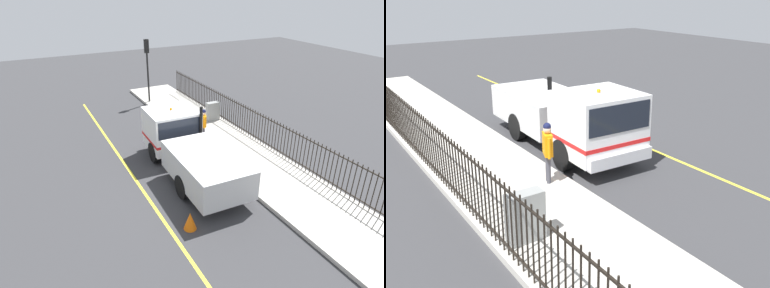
{
  "view_description": "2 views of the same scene",
  "coord_description": "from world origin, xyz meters",
  "views": [
    {
      "loc": [
        -5.58,
        -10.46,
        7.63
      ],
      "look_at": [
        0.75,
        1.8,
        0.93
      ],
      "focal_mm": 31.54,
      "sensor_mm": 36.0,
      "label": 1
    },
    {
      "loc": [
        7.63,
        12.72,
        5.21
      ],
      "look_at": [
        1.0,
        2.99,
        0.89
      ],
      "focal_mm": 40.84,
      "sensor_mm": 36.0,
      "label": 2
    }
  ],
  "objects": [
    {
      "name": "traffic_cone",
      "position": [
        -1.46,
        -2.34,
        0.32
      ],
      "size": [
        0.45,
        0.45,
        0.64
      ],
      "primitive_type": "cone",
      "color": "orange",
      "rests_on": "ground"
    },
    {
      "name": "ground_plane",
      "position": [
        0.0,
        0.0,
        0.0
      ],
      "size": [
        60.73,
        60.73,
        0.0
      ],
      "primitive_type": "plane",
      "color": "#38383A",
      "rests_on": "ground"
    },
    {
      "name": "lane_marking",
      "position": [
        -2.11,
        0.0,
        0.0
      ],
      "size": [
        0.12,
        24.84,
        0.01
      ],
      "primitive_type": "cube",
      "color": "yellow",
      "rests_on": "ground"
    },
    {
      "name": "sidewalk_slab",
      "position": [
        3.19,
        0.0,
        0.08
      ],
      "size": [
        3.13,
        27.6,
        0.16
      ],
      "primitive_type": "cube",
      "color": "#B7B2A8",
      "rests_on": "ground"
    },
    {
      "name": "traffic_light_near",
      "position": [
        1.98,
        10.55,
        3.09
      ],
      "size": [
        0.33,
        0.26,
        4.12
      ],
      "rotation": [
        0.0,
        0.0,
        2.96
      ],
      "color": "black",
      "rests_on": "sidewalk_slab"
    },
    {
      "name": "work_truck",
      "position": [
        0.2,
        1.36,
        1.25
      ],
      "size": [
        2.46,
        6.77,
        2.65
      ],
      "rotation": [
        0.0,
        0.0,
        -0.03
      ],
      "color": "white",
      "rests_on": "ground"
    },
    {
      "name": "iron_fence",
      "position": [
        4.62,
        -0.0,
        0.97
      ],
      "size": [
        0.04,
        23.5,
        1.59
      ],
      "color": "black",
      "rests_on": "sidewalk_slab"
    },
    {
      "name": "utility_cabinet",
      "position": [
        4.07,
        5.57,
        0.71
      ],
      "size": [
        0.79,
        0.35,
        1.09
      ],
      "primitive_type": "cube",
      "color": "gray",
      "rests_on": "sidewalk_slab"
    },
    {
      "name": "worker_standing",
      "position": [
        2.22,
        3.36,
        1.19
      ],
      "size": [
        0.37,
        0.59,
        1.68
      ],
      "rotation": [
        0.0,
        0.0,
        -1.95
      ],
      "color": "orange",
      "rests_on": "sidewalk_slab"
    }
  ]
}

